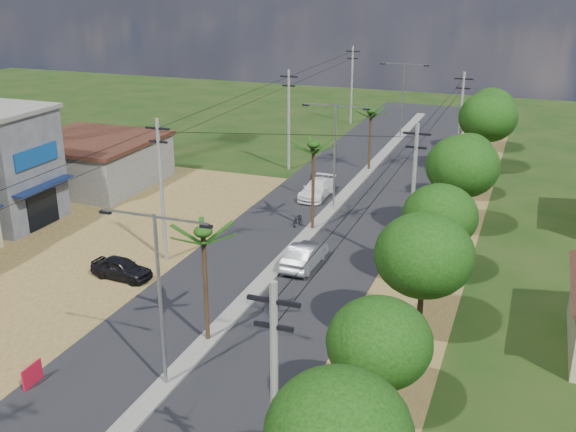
# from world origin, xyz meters

# --- Properties ---
(ground) EXTENTS (160.00, 160.00, 0.00)m
(ground) POSITION_xyz_m (0.00, 0.00, 0.00)
(ground) COLOR black
(ground) RESTS_ON ground
(road) EXTENTS (12.00, 110.00, 0.04)m
(road) POSITION_xyz_m (0.00, 15.00, 0.02)
(road) COLOR black
(road) RESTS_ON ground
(median) EXTENTS (1.00, 90.00, 0.18)m
(median) POSITION_xyz_m (0.00, 18.00, 0.09)
(median) COLOR #605E56
(median) RESTS_ON ground
(dirt_lot_west) EXTENTS (18.00, 46.00, 0.04)m
(dirt_lot_west) POSITION_xyz_m (-15.00, 8.00, 0.02)
(dirt_lot_west) COLOR brown
(dirt_lot_west) RESTS_ON ground
(dirt_shoulder_east) EXTENTS (5.00, 90.00, 0.03)m
(dirt_shoulder_east) POSITION_xyz_m (8.50, 15.00, 0.01)
(dirt_shoulder_east) COLOR brown
(dirt_shoulder_east) RESTS_ON ground
(low_shed) EXTENTS (10.40, 10.40, 3.95)m
(low_shed) POSITION_xyz_m (-21.00, 24.00, 1.97)
(low_shed) COLOR #605E56
(low_shed) RESTS_ON ground
(tree_east_b) EXTENTS (4.00, 4.00, 5.83)m
(tree_east_b) POSITION_xyz_m (9.30, 0.00, 4.11)
(tree_east_b) COLOR black
(tree_east_b) RESTS_ON ground
(tree_east_c) EXTENTS (4.60, 4.60, 6.83)m
(tree_east_c) POSITION_xyz_m (9.70, 7.00, 4.86)
(tree_east_c) COLOR black
(tree_east_c) RESTS_ON ground
(tree_east_d) EXTENTS (4.20, 4.20, 6.13)m
(tree_east_d) POSITION_xyz_m (9.40, 14.00, 4.34)
(tree_east_d) COLOR black
(tree_east_d) RESTS_ON ground
(tree_east_e) EXTENTS (4.80, 4.80, 7.14)m
(tree_east_e) POSITION_xyz_m (9.60, 22.00, 5.09)
(tree_east_e) COLOR black
(tree_east_e) RESTS_ON ground
(tree_east_f) EXTENTS (3.80, 3.80, 5.52)m
(tree_east_f) POSITION_xyz_m (9.20, 30.00, 3.89)
(tree_east_f) COLOR black
(tree_east_f) RESTS_ON ground
(tree_east_g) EXTENTS (5.00, 5.00, 7.38)m
(tree_east_g) POSITION_xyz_m (9.80, 38.00, 5.24)
(tree_east_g) COLOR black
(tree_east_g) RESTS_ON ground
(tree_east_h) EXTENTS (4.40, 4.40, 6.52)m
(tree_east_h) POSITION_xyz_m (9.50, 46.00, 4.64)
(tree_east_h) COLOR black
(tree_east_h) RESTS_ON ground
(palm_median_near) EXTENTS (2.00, 2.00, 6.15)m
(palm_median_near) POSITION_xyz_m (0.00, 4.00, 5.54)
(palm_median_near) COLOR black
(palm_median_near) RESTS_ON ground
(palm_median_mid) EXTENTS (2.00, 2.00, 6.55)m
(palm_median_mid) POSITION_xyz_m (0.00, 20.00, 5.90)
(palm_median_mid) COLOR black
(palm_median_mid) RESTS_ON ground
(palm_median_far) EXTENTS (2.00, 2.00, 5.85)m
(palm_median_far) POSITION_xyz_m (0.00, 36.00, 5.26)
(palm_median_far) COLOR black
(palm_median_far) RESTS_ON ground
(streetlight_near) EXTENTS (5.10, 0.18, 8.00)m
(streetlight_near) POSITION_xyz_m (0.00, 0.00, 4.79)
(streetlight_near) COLOR gray
(streetlight_near) RESTS_ON ground
(streetlight_mid) EXTENTS (5.10, 0.18, 8.00)m
(streetlight_mid) POSITION_xyz_m (0.00, 25.00, 4.79)
(streetlight_mid) COLOR gray
(streetlight_mid) RESTS_ON ground
(streetlight_far) EXTENTS (5.10, 0.18, 8.00)m
(streetlight_far) POSITION_xyz_m (0.00, 50.00, 4.79)
(streetlight_far) COLOR gray
(streetlight_far) RESTS_ON ground
(utility_pole_w_b) EXTENTS (1.60, 0.24, 9.00)m
(utility_pole_w_b) POSITION_xyz_m (-7.00, 12.00, 4.76)
(utility_pole_w_b) COLOR #605E56
(utility_pole_w_b) RESTS_ON ground
(utility_pole_w_c) EXTENTS (1.60, 0.24, 9.00)m
(utility_pole_w_c) POSITION_xyz_m (-7.00, 34.00, 4.76)
(utility_pole_w_c) COLOR #605E56
(utility_pole_w_c) RESTS_ON ground
(utility_pole_w_d) EXTENTS (1.60, 0.24, 9.00)m
(utility_pole_w_d) POSITION_xyz_m (-7.00, 55.00, 4.76)
(utility_pole_w_d) COLOR #605E56
(utility_pole_w_d) RESTS_ON ground
(utility_pole_e_a) EXTENTS (1.60, 0.24, 9.00)m
(utility_pole_e_a) POSITION_xyz_m (7.50, -6.00, 4.76)
(utility_pole_e_a) COLOR #605E56
(utility_pole_e_a) RESTS_ON ground
(utility_pole_e_b) EXTENTS (1.60, 0.24, 9.00)m
(utility_pole_e_b) POSITION_xyz_m (7.50, 16.00, 4.76)
(utility_pole_e_b) COLOR #605E56
(utility_pole_e_b) RESTS_ON ground
(utility_pole_e_c) EXTENTS (1.60, 0.24, 9.00)m
(utility_pole_e_c) POSITION_xyz_m (7.50, 38.00, 4.76)
(utility_pole_e_c) COLOR #605E56
(utility_pole_e_c) RESTS_ON ground
(car_silver_mid) EXTENTS (1.68, 4.53, 1.48)m
(car_silver_mid) POSITION_xyz_m (1.50, 14.06, 0.74)
(car_silver_mid) COLOR gray
(car_silver_mid) RESTS_ON ground
(car_white_far) EXTENTS (2.04, 4.82, 1.39)m
(car_white_far) POSITION_xyz_m (-2.00, 27.05, 0.69)
(car_white_far) COLOR silver
(car_white_far) RESTS_ON ground
(car_parked_dark) EXTENTS (3.87, 1.79, 1.28)m
(car_parked_dark) POSITION_xyz_m (-8.03, 8.69, 0.64)
(car_parked_dark) COLOR black
(car_parked_dark) RESTS_ON ground
(moto_rider_west_a) EXTENTS (0.58, 1.64, 0.86)m
(moto_rider_west_a) POSITION_xyz_m (-1.33, 20.64, 0.43)
(moto_rider_west_a) COLOR black
(moto_rider_west_a) RESTS_ON ground
(moto_rider_west_b) EXTENTS (0.84, 1.64, 0.95)m
(moto_rider_west_b) POSITION_xyz_m (-3.55, 30.15, 0.47)
(moto_rider_west_b) COLOR black
(moto_rider_west_b) RESTS_ON ground
(roadside_sign) EXTENTS (0.11, 1.22, 1.02)m
(roadside_sign) POSITION_xyz_m (-5.50, -1.97, 0.51)
(roadside_sign) COLOR #AD0F24
(roadside_sign) RESTS_ON ground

